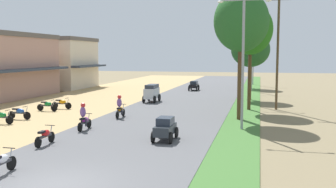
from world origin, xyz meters
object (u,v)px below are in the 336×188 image
at_px(parked_motorbike_second, 1,117).
at_px(parked_motorbike_fourth, 47,105).
at_px(streetlamp_mid, 249,54).
at_px(parked_motorbike_third, 19,112).
at_px(motorbike_ahead_fourth, 84,117).
at_px(streetlamp_farthest, 253,53).
at_px(motorbike_ahead_fifth, 120,107).
at_px(parked_motorbike_fifth, 62,103).
at_px(utility_pole_near, 278,50).
at_px(motorbike_ahead_third, 45,135).
at_px(streetlamp_far, 252,55).
at_px(car_hatchback_charcoal, 165,128).
at_px(median_tree_nearest, 241,22).
at_px(car_van_silver, 152,92).
at_px(median_tree_third, 250,50).
at_px(median_tree_fourth, 250,46).
at_px(median_tree_second, 250,30).
at_px(streetlamp_near, 243,54).
at_px(motorbike_ahead_second, 2,162).
at_px(car_sedan_black, 194,85).

height_order(parked_motorbike_second, parked_motorbike_fourth, same).
bearing_deg(parked_motorbike_fourth, streetlamp_mid, 29.28).
height_order(parked_motorbike_third, motorbike_ahead_fourth, motorbike_ahead_fourth).
distance_m(streetlamp_farthest, motorbike_ahead_fifth, 35.38).
relative_size(parked_motorbike_fifth, utility_pole_near, 0.19).
xyz_separation_m(utility_pole_near, motorbike_ahead_third, (-11.81, -16.29, -4.42)).
distance_m(streetlamp_far, car_hatchback_charcoal, 30.07).
bearing_deg(streetlamp_far, median_tree_nearest, -90.84).
xyz_separation_m(parked_motorbike_fifth, car_van_silver, (6.09, 6.21, 0.47)).
relative_size(median_tree_third, utility_pole_near, 0.71).
bearing_deg(parked_motorbike_fourth, streetlamp_farthest, 64.15).
relative_size(median_tree_third, motorbike_ahead_third, 3.78).
height_order(median_tree_third, median_tree_fourth, median_tree_fourth).
height_order(parked_motorbike_second, parked_motorbike_third, same).
distance_m(median_tree_second, motorbike_ahead_third, 19.07).
bearing_deg(streetlamp_mid, median_tree_fourth, 91.26).
distance_m(parked_motorbike_second, median_tree_fourth, 35.77).
bearing_deg(streetlamp_near, median_tree_fourth, 90.73).
xyz_separation_m(parked_motorbike_second, streetlamp_near, (15.47, 1.93, 4.07)).
xyz_separation_m(median_tree_nearest, motorbike_ahead_fifth, (-8.37, -1.51, -5.99)).
bearing_deg(car_van_silver, utility_pole_near, -10.03).
height_order(median_tree_third, motorbike_ahead_fourth, median_tree_third).
bearing_deg(streetlamp_mid, median_tree_nearest, -92.00).
bearing_deg(parked_motorbike_second, median_tree_fourth, 64.77).
height_order(median_tree_second, car_van_silver, median_tree_second).
relative_size(streetlamp_mid, motorbike_ahead_fourth, 4.42).
relative_size(motorbike_ahead_second, motorbike_ahead_fifth, 1.00).
bearing_deg(utility_pole_near, streetlamp_near, -104.06).
bearing_deg(streetlamp_mid, motorbike_ahead_fifth, -129.32).
bearing_deg(parked_motorbike_second, motorbike_ahead_fifth, 30.63).
bearing_deg(car_hatchback_charcoal, streetlamp_mid, 77.33).
bearing_deg(utility_pole_near, median_tree_nearest, -114.36).
xyz_separation_m(parked_motorbike_fifth, car_hatchback_charcoal, (11.33, -9.64, 0.19)).
xyz_separation_m(median_tree_fourth, motorbike_ahead_fourth, (-8.83, -32.75, -4.90)).
relative_size(median_tree_third, streetlamp_farthest, 0.81).
distance_m(parked_motorbike_third, utility_pole_near, 20.75).
height_order(parked_motorbike_fifth, motorbike_ahead_third, motorbike_ahead_third).
height_order(streetlamp_far, motorbike_ahead_third, streetlamp_far).
bearing_deg(motorbike_ahead_third, parked_motorbike_fifth, 115.32).
bearing_deg(parked_motorbike_fifth, parked_motorbike_third, -93.01).
bearing_deg(utility_pole_near, parked_motorbike_fifth, -166.57).
bearing_deg(streetlamp_mid, median_tree_third, 89.26).
bearing_deg(parked_motorbike_fifth, utility_pole_near, 13.43).
xyz_separation_m(streetlamp_mid, car_sedan_black, (-7.09, 11.72, -3.89)).
relative_size(parked_motorbike_third, car_hatchback_charcoal, 0.90).
relative_size(motorbike_ahead_third, motorbike_ahead_fourth, 1.00).
height_order(parked_motorbike_fifth, streetlamp_mid, streetlamp_mid).
distance_m(median_tree_third, utility_pole_near, 6.77).
distance_m(parked_motorbike_second, car_sedan_black, 27.64).
distance_m(parked_motorbike_fifth, streetlamp_far, 25.35).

